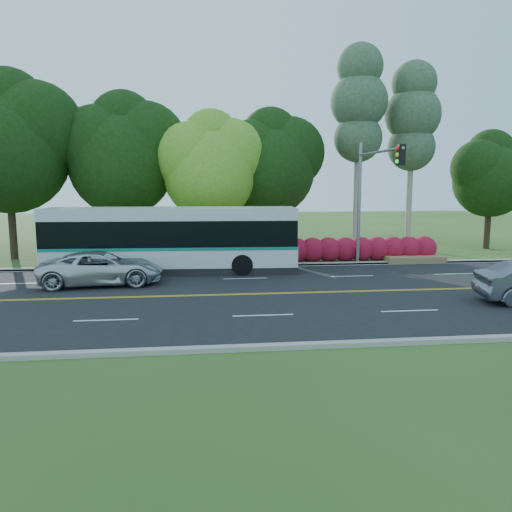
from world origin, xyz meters
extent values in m
plane|color=#324E1A|center=(0.00, 0.00, 0.00)|extent=(120.00, 120.00, 0.00)
cube|color=black|center=(0.00, 0.00, 0.01)|extent=(60.00, 14.00, 0.02)
cube|color=#A6A196|center=(0.00, 7.15, 0.07)|extent=(60.00, 0.30, 0.15)
cube|color=#A6A196|center=(0.00, -7.15, 0.07)|extent=(60.00, 0.30, 0.15)
cube|color=#324E1A|center=(0.00, 9.00, 0.05)|extent=(60.00, 4.00, 0.10)
cube|color=gold|center=(0.00, -0.08, 0.02)|extent=(57.00, 0.10, 0.00)
cube|color=gold|center=(0.00, 0.08, 0.02)|extent=(57.00, 0.10, 0.00)
cube|color=silver|center=(-6.00, -3.50, 0.02)|extent=(2.20, 0.12, 0.00)
cube|color=silver|center=(-0.50, -3.50, 0.02)|extent=(2.20, 0.12, 0.00)
cube|color=silver|center=(5.00, -3.50, 0.02)|extent=(2.20, 0.12, 0.00)
cube|color=silver|center=(-11.50, 3.50, 0.02)|extent=(2.20, 0.12, 0.00)
cube|color=silver|center=(-6.00, 3.50, 0.02)|extent=(2.20, 0.12, 0.00)
cube|color=silver|center=(-0.50, 3.50, 0.02)|extent=(2.20, 0.12, 0.00)
cube|color=silver|center=(5.00, 3.50, 0.02)|extent=(2.20, 0.12, 0.00)
cube|color=silver|center=(10.50, 3.50, 0.02)|extent=(2.20, 0.12, 0.00)
cube|color=silver|center=(0.00, 6.85, 0.02)|extent=(57.00, 0.12, 0.00)
cube|color=silver|center=(0.00, -6.85, 0.02)|extent=(57.00, 0.12, 0.00)
cylinder|color=black|center=(-14.00, 11.00, 1.98)|extent=(0.44, 0.44, 3.96)
sphere|color=black|center=(-14.00, 11.00, 6.48)|extent=(7.20, 7.20, 7.20)
sphere|color=black|center=(-12.38, 11.30, 7.92)|extent=(5.76, 5.76, 5.76)
sphere|color=black|center=(-13.90, 11.40, 9.18)|extent=(4.68, 4.68, 4.68)
cylinder|color=black|center=(-7.50, 12.00, 1.80)|extent=(0.44, 0.44, 3.60)
sphere|color=black|center=(-7.50, 12.00, 5.91)|extent=(6.60, 6.60, 6.60)
sphere|color=black|center=(-6.02, 12.30, 7.23)|extent=(5.28, 5.28, 5.28)
sphere|color=black|center=(-8.82, 11.80, 7.06)|extent=(4.95, 4.95, 4.95)
sphere|color=black|center=(-7.40, 12.40, 8.38)|extent=(4.29, 4.29, 4.29)
cylinder|color=black|center=(-2.00, 11.00, 1.62)|extent=(0.44, 0.44, 3.24)
sphere|color=#58971F|center=(-2.00, 11.00, 5.27)|extent=(5.80, 5.80, 5.80)
sphere|color=#58971F|center=(-0.69, 11.30, 6.43)|extent=(4.64, 4.64, 4.64)
sphere|color=#58971F|center=(-3.16, 10.80, 6.29)|extent=(4.35, 4.35, 4.35)
sphere|color=#58971F|center=(-1.90, 11.40, 7.45)|extent=(3.77, 3.77, 3.77)
cylinder|color=black|center=(2.00, 12.50, 1.71)|extent=(0.44, 0.44, 3.42)
sphere|color=black|center=(2.00, 12.50, 5.52)|extent=(6.00, 6.00, 6.00)
sphere|color=black|center=(3.35, 12.80, 6.72)|extent=(4.80, 4.80, 4.80)
sphere|color=black|center=(0.80, 12.30, 6.57)|extent=(4.50, 4.50, 4.50)
sphere|color=black|center=(2.10, 12.90, 7.77)|extent=(3.90, 3.90, 3.90)
cylinder|color=#A79B87|center=(8.00, 12.50, 4.90)|extent=(0.40, 0.40, 9.80)
sphere|color=#324C2F|center=(8.00, 12.50, 7.70)|extent=(3.23, 3.23, 3.23)
sphere|color=#324C2F|center=(8.00, 12.50, 10.08)|extent=(3.80, 3.80, 3.80)
sphere|color=#324C2F|center=(8.00, 12.50, 12.32)|extent=(3.04, 3.04, 3.04)
cylinder|color=#A79B87|center=(12.00, 13.00, 4.55)|extent=(0.40, 0.40, 9.10)
sphere|color=#324C2F|center=(12.00, 13.00, 7.15)|extent=(3.23, 3.23, 3.23)
sphere|color=#324C2F|center=(12.00, 13.00, 9.36)|extent=(3.80, 3.80, 3.80)
sphere|color=#324C2F|center=(12.00, 13.00, 11.44)|extent=(3.04, 3.04, 3.04)
cylinder|color=black|center=(18.00, 13.00, 1.53)|extent=(0.44, 0.44, 3.06)
sphere|color=black|center=(18.00, 13.00, 4.88)|extent=(5.20, 5.20, 5.20)
sphere|color=black|center=(19.17, 13.30, 5.92)|extent=(4.16, 4.16, 4.16)
sphere|color=black|center=(16.96, 12.80, 5.79)|extent=(3.90, 3.90, 3.90)
sphere|color=black|center=(18.10, 13.40, 6.83)|extent=(3.38, 3.38, 3.38)
sphere|color=maroon|center=(3.00, 8.20, 0.75)|extent=(1.50, 1.50, 1.50)
sphere|color=maroon|center=(4.00, 8.20, 0.75)|extent=(1.50, 1.50, 1.50)
sphere|color=maroon|center=(5.00, 8.20, 0.75)|extent=(1.50, 1.50, 1.50)
sphere|color=maroon|center=(6.00, 8.20, 0.75)|extent=(1.50, 1.50, 1.50)
sphere|color=maroon|center=(7.00, 8.20, 0.75)|extent=(1.50, 1.50, 1.50)
sphere|color=maroon|center=(8.00, 8.20, 0.75)|extent=(1.50, 1.50, 1.50)
sphere|color=maroon|center=(9.00, 8.20, 0.75)|extent=(1.50, 1.50, 1.50)
sphere|color=maroon|center=(10.00, 8.20, 0.75)|extent=(1.50, 1.50, 1.50)
sphere|color=maroon|center=(11.00, 8.20, 0.75)|extent=(1.50, 1.50, 1.50)
cube|color=brown|center=(10.00, 7.40, 0.20)|extent=(3.50, 1.40, 0.40)
cylinder|color=gray|center=(6.50, 7.30, 3.50)|extent=(0.20, 0.20, 7.00)
cylinder|color=gray|center=(6.50, 4.30, 6.30)|extent=(0.14, 6.00, 0.14)
cube|color=black|center=(6.50, 1.50, 6.00)|extent=(0.32, 0.28, 0.95)
sphere|color=red|center=(6.33, 1.50, 6.30)|extent=(0.18, 0.18, 0.18)
sphere|color=yellow|center=(6.33, 1.50, 6.00)|extent=(0.18, 0.18, 0.18)
sphere|color=#19D833|center=(6.33, 1.50, 5.70)|extent=(0.18, 0.18, 0.18)
cube|color=silver|center=(-4.15, 5.80, 0.94)|extent=(13.16, 3.37, 1.08)
cube|color=black|center=(-4.15, 5.80, 2.15)|extent=(13.10, 3.41, 1.35)
cube|color=silver|center=(-4.15, 5.80, 3.13)|extent=(13.16, 3.37, 0.61)
cube|color=#0D7C63|center=(-4.15, 5.80, 1.41)|extent=(13.10, 3.42, 0.15)
cube|color=black|center=(-10.64, 6.10, 2.25)|extent=(0.18, 2.55, 1.85)
cube|color=#19E54C|center=(-10.63, 6.10, 3.30)|extent=(0.13, 1.66, 0.24)
cube|color=black|center=(-4.15, 5.80, 0.21)|extent=(13.16, 3.26, 0.38)
cylinder|color=black|center=(-8.38, 4.69, 0.56)|extent=(1.10, 0.35, 1.09)
cylinder|color=black|center=(-8.26, 7.29, 0.56)|extent=(1.10, 0.35, 1.09)
cylinder|color=black|center=(-0.56, 4.33, 0.56)|extent=(1.10, 0.35, 1.09)
cylinder|color=black|center=(-0.44, 6.93, 0.56)|extent=(1.10, 0.35, 1.09)
imported|color=silver|center=(-7.28, 2.79, 0.80)|extent=(5.80, 3.07, 1.55)
camera|label=1|loc=(-2.76, -20.75, 4.74)|focal=35.00mm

